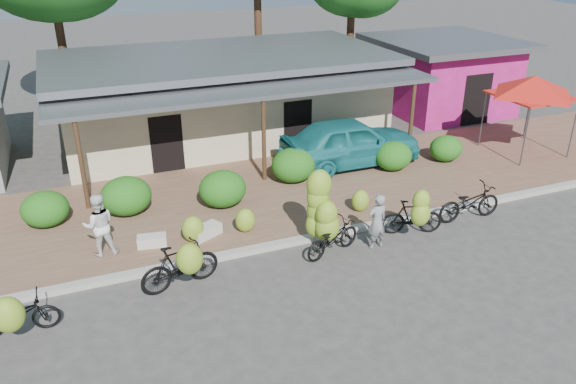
# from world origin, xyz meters

# --- Properties ---
(ground) EXTENTS (100.00, 100.00, 0.00)m
(ground) POSITION_xyz_m (0.00, 0.00, 0.00)
(ground) COLOR #403E3B
(ground) RESTS_ON ground
(sidewalk) EXTENTS (60.00, 6.00, 0.12)m
(sidewalk) POSITION_xyz_m (0.00, 5.00, 0.06)
(sidewalk) COLOR #836146
(sidewalk) RESTS_ON ground
(curb) EXTENTS (60.00, 0.25, 0.15)m
(curb) POSITION_xyz_m (0.00, 2.00, 0.07)
(curb) COLOR #A8A399
(curb) RESTS_ON ground
(shop_main) EXTENTS (13.00, 8.50, 3.35)m
(shop_main) POSITION_xyz_m (0.00, 10.93, 1.72)
(shop_main) COLOR beige
(shop_main) RESTS_ON ground
(shop_pink) EXTENTS (6.00, 6.00, 3.25)m
(shop_pink) POSITION_xyz_m (10.50, 10.99, 1.67)
(shop_pink) COLOR #D6208A
(shop_pink) RESTS_ON ground
(hedge_0) EXTENTS (1.30, 1.17, 1.01)m
(hedge_0) POSITION_xyz_m (-6.74, 5.38, 0.63)
(hedge_0) COLOR #1C5914
(hedge_0) RESTS_ON sidewalk
(hedge_1) EXTENTS (1.45, 1.31, 1.13)m
(hedge_1) POSITION_xyz_m (-4.55, 5.27, 0.69)
(hedge_1) COLOR #1C5914
(hedge_1) RESTS_ON sidewalk
(hedge_2) EXTENTS (1.42, 1.27, 1.10)m
(hedge_2) POSITION_xyz_m (-1.82, 4.72, 0.67)
(hedge_2) COLOR #1C5914
(hedge_2) RESTS_ON sidewalk
(hedge_3) EXTENTS (1.46, 1.31, 1.14)m
(hedge_3) POSITION_xyz_m (0.84, 5.62, 0.69)
(hedge_3) COLOR #1C5914
(hedge_3) RESTS_ON sidewalk
(hedge_4) EXTENTS (1.29, 1.16, 1.01)m
(hedge_4) POSITION_xyz_m (4.40, 5.23, 0.62)
(hedge_4) COLOR #1C5914
(hedge_4) RESTS_ON sidewalk
(hedge_5) EXTENTS (1.19, 1.07, 0.93)m
(hedge_5) POSITION_xyz_m (6.59, 5.24, 0.58)
(hedge_5) COLOR #1C5914
(hedge_5) RESTS_ON sidewalk
(red_canopy) EXTENTS (3.50, 3.50, 2.86)m
(red_canopy) POSITION_xyz_m (9.85, 4.94, 2.61)
(red_canopy) COLOR #59595E
(red_canopy) RESTS_ON sidewalk
(bike_far_left) EXTENTS (1.72, 1.24, 1.32)m
(bike_far_left) POSITION_xyz_m (-7.39, 0.62, 0.55)
(bike_far_left) COLOR black
(bike_far_left) RESTS_ON ground
(bike_left) EXTENTS (2.00, 1.34, 1.48)m
(bike_left) POSITION_xyz_m (-3.86, 1.07, 0.66)
(bike_left) COLOR black
(bike_left) RESTS_ON ground
(bike_center) EXTENTS (1.84, 1.40, 2.19)m
(bike_center) POSITION_xyz_m (-0.01, 1.44, 0.88)
(bike_center) COLOR black
(bike_center) RESTS_ON ground
(bike_right) EXTENTS (1.75, 1.33, 1.60)m
(bike_right) POSITION_xyz_m (2.53, 1.18, 0.65)
(bike_right) COLOR black
(bike_right) RESTS_ON ground
(bike_far_right) EXTENTS (2.03, 0.76, 1.06)m
(bike_far_right) POSITION_xyz_m (4.59, 1.42, 0.53)
(bike_far_right) COLOR black
(bike_far_right) RESTS_ON ground
(loose_banana_a) EXTENTS (0.58, 0.49, 0.73)m
(loose_banana_a) POSITION_xyz_m (-3.15, 2.97, 0.48)
(loose_banana_a) COLOR #9DC832
(loose_banana_a) RESTS_ON sidewalk
(loose_banana_b) EXTENTS (0.55, 0.47, 0.68)m
(loose_banana_b) POSITION_xyz_m (-1.70, 2.95, 0.46)
(loose_banana_b) COLOR #9DC832
(loose_banana_b) RESTS_ON sidewalk
(loose_banana_c) EXTENTS (0.53, 0.45, 0.66)m
(loose_banana_c) POSITION_xyz_m (1.83, 2.87, 0.45)
(loose_banana_c) COLOR #9DC832
(loose_banana_c) RESTS_ON sidewalk
(sack_near) EXTENTS (0.94, 0.74, 0.30)m
(sack_near) POSITION_xyz_m (-2.78, 3.09, 0.27)
(sack_near) COLOR beige
(sack_near) RESTS_ON sidewalk
(sack_far) EXTENTS (0.81, 0.51, 0.28)m
(sack_far) POSITION_xyz_m (-4.22, 3.15, 0.26)
(sack_far) COLOR beige
(sack_far) RESTS_ON sidewalk
(vendor) EXTENTS (0.60, 0.43, 1.55)m
(vendor) POSITION_xyz_m (1.28, 1.02, 0.78)
(vendor) COLOR gray
(vendor) RESTS_ON ground
(bystander) EXTENTS (0.84, 0.67, 1.67)m
(bystander) POSITION_xyz_m (-5.45, 3.19, 0.96)
(bystander) COLOR white
(bystander) RESTS_ON sidewalk
(teal_van) EXTENTS (4.99, 2.04, 1.70)m
(teal_van) POSITION_xyz_m (3.24, 6.22, 0.97)
(teal_van) COLOR #1B777C
(teal_van) RESTS_ON sidewalk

